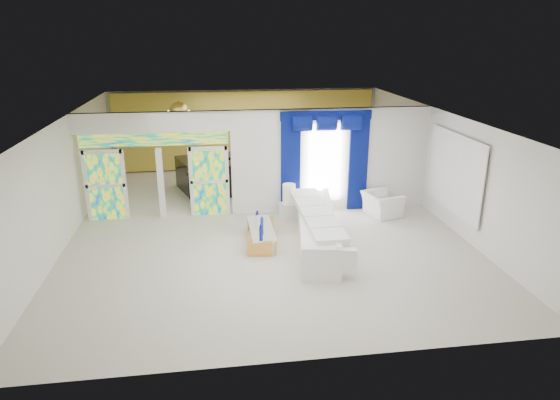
{
  "coord_description": "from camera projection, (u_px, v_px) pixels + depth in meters",
  "views": [
    {
      "loc": [
        -1.31,
        -12.55,
        5.04
      ],
      "look_at": [
        0.3,
        -1.2,
        1.1
      ],
      "focal_mm": 31.52,
      "sensor_mm": 36.0,
      "label": 1
    }
  ],
  "objects": [
    {
      "name": "grand_piano",
      "position": [
        207.0,
        176.0,
        16.24
      ],
      "size": [
        2.16,
        2.48,
        1.05
      ],
      "primitive_type": "cube",
      "rotation": [
        0.0,
        0.0,
        0.32
      ],
      "color": "black",
      "rests_on": "ground"
    },
    {
      "name": "stained_panel_left",
      "position": [
        106.0,
        185.0,
        13.61
      ],
      "size": [
        0.95,
        0.04,
        2.0
      ],
      "primitive_type": "cube",
      "color": "#994C3F",
      "rests_on": "ground"
    },
    {
      "name": "white_sofa",
      "position": [
        317.0,
        230.0,
        12.19
      ],
      "size": [
        1.48,
        4.11,
        0.77
      ],
      "primitive_type": "cube",
      "rotation": [
        0.0,
        0.0,
        -0.16
      ],
      "color": "white",
      "rests_on": "ground"
    },
    {
      "name": "piano_bench",
      "position": [
        208.0,
        202.0,
        14.86
      ],
      "size": [
        1.02,
        0.65,
        0.32
      ],
      "primitive_type": "cube",
      "rotation": [
        0.0,
        0.0,
        0.32
      ],
      "color": "black",
      "rests_on": "ground"
    },
    {
      "name": "stained_panel_right",
      "position": [
        209.0,
        181.0,
        13.99
      ],
      "size": [
        0.95,
        0.04,
        2.0
      ],
      "primitive_type": "cube",
      "color": "#994C3F",
      "rests_on": "ground"
    },
    {
      "name": "coffee_table",
      "position": [
        261.0,
        235.0,
        12.36
      ],
      "size": [
        0.84,
        1.8,
        0.39
      ],
      "primitive_type": "cube",
      "rotation": [
        0.0,
        0.0,
        -0.16
      ],
      "color": "gold",
      "rests_on": "ground"
    },
    {
      "name": "stained_transom",
      "position": [
        155.0,
        140.0,
        13.39
      ],
      "size": [
        4.0,
        0.05,
        0.35
      ],
      "primitive_type": "cube",
      "color": "#994C3F",
      "rests_on": "dividing_header"
    },
    {
      "name": "gold_curtains",
      "position": [
        246.0,
        130.0,
        18.6
      ],
      "size": [
        9.7,
        0.12,
        2.9
      ],
      "primitive_type": "cube",
      "color": "gold",
      "rests_on": "ground"
    },
    {
      "name": "blue_drape_right",
      "position": [
        358.0,
        163.0,
        14.31
      ],
      "size": [
        0.55,
        0.1,
        2.8
      ],
      "primitive_type": "cube",
      "color": "#030845",
      "rests_on": "ground"
    },
    {
      "name": "table_lamp",
      "position": [
        289.0,
        194.0,
        13.87
      ],
      "size": [
        0.36,
        0.36,
        0.58
      ],
      "primitive_type": "cylinder",
      "color": "white",
      "rests_on": "console_table"
    },
    {
      "name": "armchair",
      "position": [
        382.0,
        204.0,
        14.15
      ],
      "size": [
        1.11,
        1.21,
        0.66
      ],
      "primitive_type": "imported",
      "rotation": [
        0.0,
        0.0,
        1.82
      ],
      "color": "white",
      "rests_on": "ground"
    },
    {
      "name": "tv_console",
      "position": [
        110.0,
        182.0,
        15.85
      ],
      "size": [
        0.69,
        0.64,
        0.87
      ],
      "primitive_type": "cube",
      "rotation": [
        0.0,
        0.0,
        0.18
      ],
      "color": "tan",
      "rests_on": "ground"
    },
    {
      "name": "console_table",
      "position": [
        299.0,
        210.0,
        14.07
      ],
      "size": [
        1.21,
        0.41,
        0.4
      ],
      "primitive_type": "cube",
      "rotation": [
        0.0,
        0.0,
        -0.02
      ],
      "color": "silver",
      "rests_on": "ground"
    },
    {
      "name": "window_pane",
      "position": [
        325.0,
        163.0,
        14.19
      ],
      "size": [
        1.0,
        0.02,
        2.3
      ],
      "primitive_type": "cube",
      "color": "white",
      "rests_on": "dividing_wall"
    },
    {
      "name": "wall_mirror",
      "position": [
        455.0,
        173.0,
        12.78
      ],
      "size": [
        0.04,
        2.7,
        1.9
      ],
      "primitive_type": "cube",
      "color": "white",
      "rests_on": "ground"
    },
    {
      "name": "floor",
      "position": [
        263.0,
        224.0,
        13.57
      ],
      "size": [
        12.0,
        12.0,
        0.0
      ],
      "primitive_type": "plane",
      "color": "#B7AF9E",
      "rests_on": "ground"
    },
    {
      "name": "dividing_wall",
      "position": [
        332.0,
        160.0,
        14.3
      ],
      "size": [
        5.7,
        0.18,
        3.0
      ],
      "primitive_type": "cube",
      "color": "white",
      "rests_on": "ground"
    },
    {
      "name": "blue_pelmet",
      "position": [
        326.0,
        115.0,
        13.72
      ],
      "size": [
        2.6,
        0.12,
        0.25
      ],
      "primitive_type": "cube",
      "color": "#030845",
      "rests_on": "dividing_wall"
    },
    {
      "name": "chandelier",
      "position": [
        179.0,
        111.0,
        15.58
      ],
      "size": [
        0.6,
        0.6,
        0.6
      ],
      "primitive_type": "sphere",
      "color": "gold",
      "rests_on": "ceiling"
    },
    {
      "name": "blue_drape_left",
      "position": [
        291.0,
        166.0,
        14.05
      ],
      "size": [
        0.55,
        0.1,
        2.8
      ],
      "primitive_type": "cube",
      "color": "#030845",
      "rests_on": "ground"
    },
    {
      "name": "dividing_header",
      "position": [
        153.0,
        122.0,
        13.24
      ],
      "size": [
        4.3,
        0.18,
        0.55
      ],
      "primitive_type": "cube",
      "color": "white",
      "rests_on": "dividing_wall"
    },
    {
      "name": "decanters",
      "position": [
        260.0,
        223.0,
        12.33
      ],
      "size": [
        0.17,
        1.13,
        0.23
      ],
      "color": "navy",
      "rests_on": "coffee_table"
    }
  ]
}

